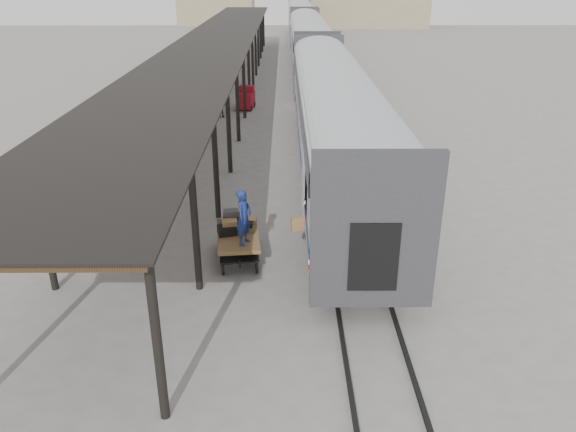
{
  "coord_description": "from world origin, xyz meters",
  "views": [
    {
      "loc": [
        1.09,
        -15.8,
        8.33
      ],
      "look_at": [
        1.18,
        -0.76,
        1.7
      ],
      "focal_mm": 35.0,
      "sensor_mm": 36.0,
      "label": 1
    }
  ],
  "objects_px": {
    "baggage_cart": "(238,240)",
    "porter": "(244,217)",
    "luggage_tug": "(246,99)",
    "pedestrian": "(221,105)"
  },
  "relations": [
    {
      "from": "baggage_cart",
      "to": "porter",
      "type": "relative_size",
      "value": 1.49
    },
    {
      "from": "luggage_tug",
      "to": "porter",
      "type": "xyz_separation_m",
      "value": [
        1.33,
        -21.32,
        1.06
      ]
    },
    {
      "from": "baggage_cart",
      "to": "porter",
      "type": "height_order",
      "value": "porter"
    },
    {
      "from": "luggage_tug",
      "to": "pedestrian",
      "type": "height_order",
      "value": "pedestrian"
    },
    {
      "from": "baggage_cart",
      "to": "luggage_tug",
      "type": "bearing_deg",
      "value": 86.85
    },
    {
      "from": "luggage_tug",
      "to": "pedestrian",
      "type": "relative_size",
      "value": 1.14
    },
    {
      "from": "baggage_cart",
      "to": "luggage_tug",
      "type": "height_order",
      "value": "luggage_tug"
    },
    {
      "from": "luggage_tug",
      "to": "porter",
      "type": "bearing_deg",
      "value": -78.45
    },
    {
      "from": "luggage_tug",
      "to": "porter",
      "type": "height_order",
      "value": "porter"
    },
    {
      "from": "porter",
      "to": "pedestrian",
      "type": "distance_m",
      "value": 19.22
    }
  ]
}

